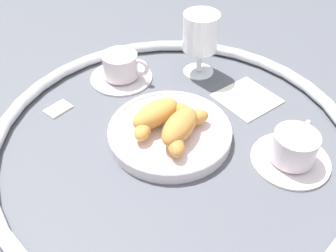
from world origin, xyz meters
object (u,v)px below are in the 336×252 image
at_px(juice_glass_left, 201,34).
at_px(sugar_packet, 58,108).
at_px(coffee_cup_far, 294,150).
at_px(croissant_small, 182,127).
at_px(folded_napkin, 246,97).
at_px(pastry_plate, 168,133).
at_px(coffee_cup_near, 121,69).
at_px(croissant_large, 157,115).

height_order(juice_glass_left, sugar_packet, juice_glass_left).
bearing_deg(juice_glass_left, coffee_cup_far, 78.54).
bearing_deg(sugar_packet, croissant_small, 108.03).
xyz_separation_m(croissant_small, folded_napkin, (-0.19, -0.02, -0.04)).
height_order(coffee_cup_far, folded_napkin, coffee_cup_far).
bearing_deg(pastry_plate, coffee_cup_far, 125.97).
distance_m(coffee_cup_near, sugar_packet, 0.16).
relative_size(coffee_cup_near, juice_glass_left, 0.97).
height_order(sugar_packet, folded_napkin, sugar_packet).
xyz_separation_m(croissant_large, coffee_cup_far, (-0.14, 0.20, -0.02)).
height_order(croissant_large, sugar_packet, croissant_large).
height_order(pastry_plate, coffee_cup_far, coffee_cup_far).
relative_size(croissant_large, coffee_cup_far, 1.01).
xyz_separation_m(coffee_cup_near, juice_glass_left, (-0.15, 0.09, 0.07)).
bearing_deg(folded_napkin, sugar_packet, -33.77).
distance_m(croissant_large, croissant_small, 0.06).
xyz_separation_m(pastry_plate, croissant_small, (-0.01, 0.03, 0.03)).
height_order(coffee_cup_near, folded_napkin, coffee_cup_near).
relative_size(croissant_large, coffee_cup_near, 1.01).
xyz_separation_m(pastry_plate, sugar_packet, (0.12, -0.20, -0.01)).
height_order(croissant_small, juice_glass_left, juice_glass_left).
distance_m(pastry_plate, croissant_large, 0.04).
relative_size(croissant_large, folded_napkin, 1.24).
bearing_deg(sugar_packet, folded_napkin, 135.77).
bearing_deg(coffee_cup_near, juice_glass_left, 149.60).
bearing_deg(coffee_cup_far, coffee_cup_near, -77.37).
xyz_separation_m(croissant_large, coffee_cup_near, (-0.05, -0.19, -0.02)).
bearing_deg(pastry_plate, croissant_large, -74.88).
relative_size(pastry_plate, juice_glass_left, 1.62).
bearing_deg(folded_napkin, coffee_cup_near, -54.50).
distance_m(pastry_plate, croissant_small, 0.04).
distance_m(coffee_cup_far, juice_glass_left, 0.32).
bearing_deg(folded_napkin, pastry_plate, -2.93).
distance_m(croissant_small, coffee_cup_near, 0.24).
bearing_deg(coffee_cup_near, folded_napkin, 125.50).
bearing_deg(croissant_large, coffee_cup_far, 123.93).
height_order(pastry_plate, folded_napkin, pastry_plate).
distance_m(croissant_large, juice_glass_left, 0.23).
xyz_separation_m(coffee_cup_far, sugar_packet, (0.25, -0.38, -0.02)).
bearing_deg(coffee_cup_near, croissant_large, 75.66).
relative_size(sugar_packet, folded_napkin, 0.45).
bearing_deg(croissant_large, sugar_packet, -58.00).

